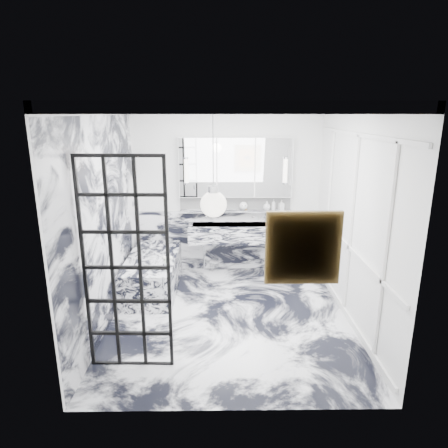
{
  "coord_description": "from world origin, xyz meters",
  "views": [
    {
      "loc": [
        -0.13,
        -4.95,
        2.72
      ],
      "look_at": [
        -0.06,
        0.5,
        1.18
      ],
      "focal_mm": 32.0,
      "sensor_mm": 36.0,
      "label": 1
    }
  ],
  "objects_px": {
    "crittall_door": "(126,267)",
    "bathtub": "(153,273)",
    "trough_sink": "(236,233)",
    "mirror_cabinet": "(236,168)"
  },
  "relations": [
    {
      "from": "crittall_door",
      "to": "trough_sink",
      "type": "xyz_separation_m",
      "value": [
        1.25,
        2.62,
        -0.43
      ]
    },
    {
      "from": "crittall_door",
      "to": "bathtub",
      "type": "relative_size",
      "value": 1.4
    },
    {
      "from": "crittall_door",
      "to": "bathtub",
      "type": "bearing_deg",
      "value": 93.78
    },
    {
      "from": "crittall_door",
      "to": "mirror_cabinet",
      "type": "height_order",
      "value": "mirror_cabinet"
    },
    {
      "from": "crittall_door",
      "to": "bathtub",
      "type": "distance_m",
      "value": 2.15
    },
    {
      "from": "crittall_door",
      "to": "trough_sink",
      "type": "relative_size",
      "value": 1.45
    },
    {
      "from": "trough_sink",
      "to": "mirror_cabinet",
      "type": "relative_size",
      "value": 0.84
    },
    {
      "from": "trough_sink",
      "to": "bathtub",
      "type": "xyz_separation_m",
      "value": [
        -1.33,
        -0.66,
        -0.45
      ]
    },
    {
      "from": "trough_sink",
      "to": "mirror_cabinet",
      "type": "height_order",
      "value": "mirror_cabinet"
    },
    {
      "from": "crittall_door",
      "to": "mirror_cabinet",
      "type": "xyz_separation_m",
      "value": [
        1.25,
        2.79,
        0.66
      ]
    }
  ]
}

